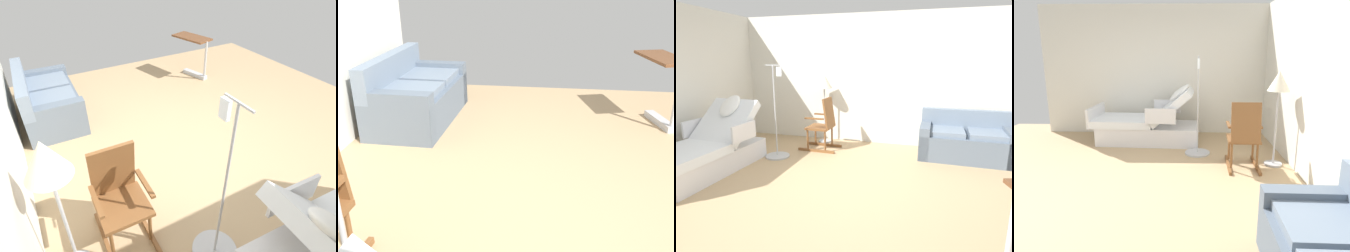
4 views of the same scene
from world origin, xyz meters
TOP-DOWN VIEW (x-y plane):
  - ground_plane at (0.00, 0.00)m, footprint 7.10×7.10m
  - back_wall at (0.00, 2.37)m, footprint 5.88×0.10m
  - side_wall at (-2.89, 0.00)m, footprint 0.10×4.83m
  - hospital_bed at (-2.13, -0.10)m, footprint 1.09×2.11m
  - rocking_chair at (-0.75, 1.54)m, footprint 0.77×0.52m
  - floor_lamp at (-0.91, 2.05)m, footprint 0.34×0.34m
  - iv_pole at (-1.40, 0.86)m, footprint 0.44×0.44m

SIDE VIEW (x-z plane):
  - ground_plane at x=0.00m, z-range 0.00..0.00m
  - iv_pole at x=-1.40m, z-range -0.59..1.09m
  - hospital_bed at x=-2.13m, z-range -0.28..0.92m
  - rocking_chair at x=-0.75m, z-range -0.02..1.03m
  - floor_lamp at x=-0.91m, z-range 0.49..1.97m
  - back_wall at x=0.00m, z-range 0.00..2.70m
  - side_wall at x=-2.89m, z-range 0.00..2.70m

